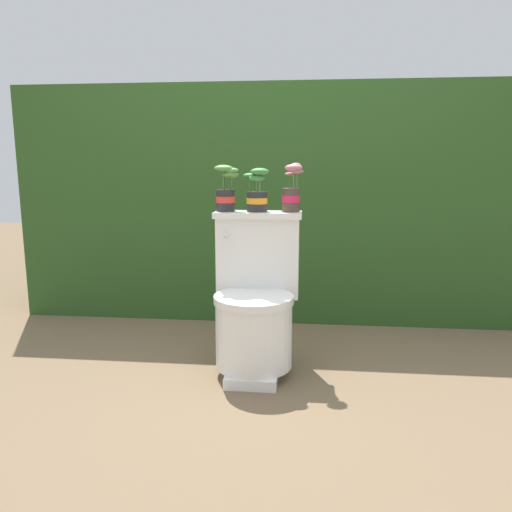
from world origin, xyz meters
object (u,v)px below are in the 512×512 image
potted_plant_left (226,190)px  potted_plant_midleft (257,194)px  potted_plant_middle (292,193)px  toilet (255,306)px

potted_plant_left → potted_plant_midleft: size_ratio=1.07×
potted_plant_left → potted_plant_middle: potted_plant_middle is taller
potted_plant_left → toilet: bearing=-42.0°
toilet → potted_plant_midleft: size_ratio=3.61×
potted_plant_left → potted_plant_middle: bearing=0.0°
toilet → potted_plant_left: (-0.17, 0.15, 0.57)m
toilet → potted_plant_left: potted_plant_left is taller
potted_plant_midleft → potted_plant_left: bearing=175.9°
toilet → potted_plant_midleft: potted_plant_midleft is taller
potted_plant_midleft → toilet: bearing=-87.4°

